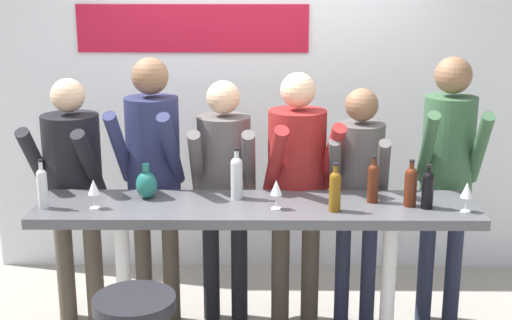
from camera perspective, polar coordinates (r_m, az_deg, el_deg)
The scene contains 18 objects.
back_wall at distance 5.61m, azimuth 0.06°, elevation 5.33°, with size 4.23×0.12×2.86m.
tasting_table at distance 4.31m, azimuth -0.01°, elevation -5.46°, with size 2.63×0.57×1.02m.
person_far_left at distance 4.87m, azimuth -14.46°, elevation -1.26°, with size 0.50×0.59×1.70m.
person_left at distance 4.73m, azimuth -8.25°, elevation -0.18°, with size 0.47×0.59×1.84m.
person_center_left at distance 4.75m, azimuth -2.57°, elevation -1.29°, with size 0.42×0.52×1.68m.
person_center at distance 4.67m, azimuth 3.31°, elevation -1.12°, with size 0.52×0.62×1.75m.
person_center_right at distance 4.72m, azimuth 8.22°, elevation -1.72°, with size 0.43×0.54×1.64m.
person_right at distance 4.85m, azimuth 15.07°, elevation -0.07°, with size 0.43×0.57×1.84m.
wine_bottle_0 at distance 4.32m, azimuth 9.34°, elevation -1.67°, with size 0.07×0.07×0.29m.
wine_bottle_1 at distance 4.32m, azimuth -1.56°, elevation -1.26°, with size 0.07×0.07×0.32m.
wine_bottle_2 at distance 4.33m, azimuth -16.73°, elevation -2.04°, with size 0.06×0.06×0.30m.
wine_bottle_3 at distance 4.27m, azimuth 13.59°, elevation -2.20°, with size 0.07×0.07×0.27m.
wine_bottle_4 at distance 4.13m, azimuth 6.34°, elevation -2.34°, with size 0.07×0.07×0.29m.
wine_bottle_5 at distance 4.29m, azimuth 12.27°, elevation -1.95°, with size 0.07×0.07×0.28m.
wine_glass_0 at distance 4.25m, azimuth -12.86°, elevation -2.20°, with size 0.07×0.07×0.18m.
wine_glass_1 at distance 4.14m, azimuth 1.63°, elevation -2.29°, with size 0.07×0.07×0.18m.
wine_glass_2 at distance 4.27m, azimuth 16.51°, elevation -2.40°, with size 0.07×0.07×0.18m.
decorative_vase at distance 4.40m, azimuth -8.76°, elevation -1.94°, with size 0.13×0.13×0.22m.
Camera 1 is at (0.03, -4.04, 2.37)m, focal length 50.00 mm.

